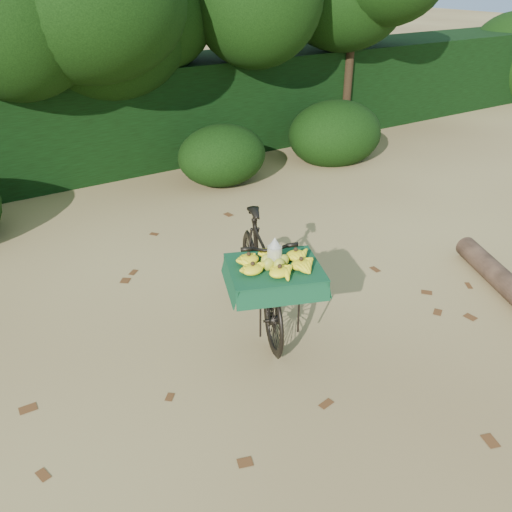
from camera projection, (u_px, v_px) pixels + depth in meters
ground at (303, 335)px, 5.58m from camera, size 80.00×80.00×0.00m
vendor_bicycle at (261, 271)px, 5.55m from camera, size 1.32×2.02×1.16m
hedge_backdrop at (95, 119)px, 9.82m from camera, size 26.00×1.80×1.80m
tree_row at (61, 65)px, 8.40m from camera, size 14.50×2.00×4.00m
bush_clumps at (169, 169)px, 8.79m from camera, size 8.80×1.70×0.90m
leaf_litter at (268, 306)px, 6.06m from camera, size 7.00×7.30×0.01m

